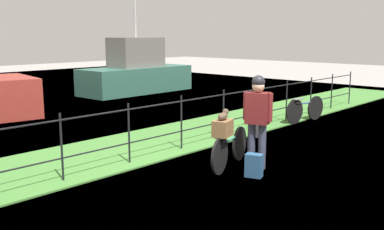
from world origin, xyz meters
The scene contains 12 objects.
ground_plane centered at (0.00, 0.00, 0.00)m, with size 60.00×60.00×0.00m, color #9E9993.
grass_strip centered at (0.00, 2.77, 0.01)m, with size 27.00×2.40×0.03m, color #478438.
harbor_water centered at (0.00, 8.83, 0.00)m, with size 30.00×30.00×0.00m, color slate.
iron_fence centered at (0.00, 1.90, 0.66)m, with size 18.04×0.04×1.15m.
bicycle_main centered at (0.43, 0.41, 0.35)m, with size 1.58×0.51×0.65m.
wooden_crate centered at (0.09, 0.31, 0.80)m, with size 0.38×0.26×0.28m, color brown.
terrier_dog centered at (0.11, 0.32, 1.01)m, with size 0.32×0.21×0.18m.
cyclist_person centered at (0.72, 0.03, 1.00)m, with size 0.36×0.52×1.68m.
backpack_on_paving centered at (0.27, -0.23, 0.20)m, with size 0.28×0.18×0.40m, color #28517A.
mooring_bollard centered at (2.75, 1.40, 0.18)m, with size 0.20×0.20×0.36m, color #38383D.
bicycle_parked centered at (5.17, 1.50, 0.36)m, with size 1.62×0.28×0.68m.
moored_boat_mid centered at (6.08, 9.82, 0.83)m, with size 4.94×1.93×3.88m.
Camera 1 is at (-5.60, -4.29, 2.37)m, focal length 40.59 mm.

